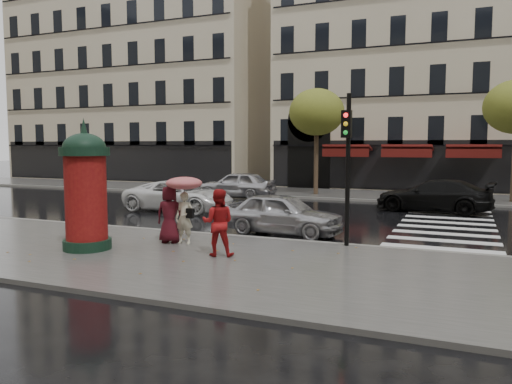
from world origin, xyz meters
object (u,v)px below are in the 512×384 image
at_px(woman_red, 218,222).
at_px(car_silver, 282,214).
at_px(car_white, 179,196).
at_px(morris_column, 86,187).
at_px(car_far_silver, 237,185).
at_px(car_black, 434,196).
at_px(traffic_light, 347,154).
at_px(woman_umbrella, 184,198).
at_px(man_burgundy, 170,214).

height_order(woman_red, car_silver, woman_red).
xyz_separation_m(woman_red, car_white, (-6.44, 8.42, -0.31)).
bearing_deg(car_white, morris_column, -166.23).
bearing_deg(car_white, car_silver, -122.21).
bearing_deg(car_white, car_far_silver, -1.33).
relative_size(car_white, car_black, 1.00).
height_order(traffic_light, car_silver, traffic_light).
bearing_deg(woman_umbrella, car_far_silver, 108.76).
distance_m(car_silver, car_black, 9.63).
distance_m(car_silver, car_far_silver, 12.53).
height_order(woman_umbrella, woman_red, woman_umbrella).
bearing_deg(traffic_light, woman_red, -137.60).
xyz_separation_m(man_burgundy, morris_column, (-1.71, -1.77, 0.94)).
height_order(woman_red, car_black, woman_red).
bearing_deg(woman_umbrella, man_burgundy, -172.95).
bearing_deg(morris_column, car_black, 57.04).
xyz_separation_m(morris_column, traffic_light, (6.91, 3.40, 0.94)).
distance_m(woman_umbrella, car_far_silver, 14.66).
height_order(woman_umbrella, man_burgundy, woman_umbrella).
bearing_deg(man_burgundy, traffic_light, -171.76).
distance_m(woman_red, car_black, 13.78).
height_order(man_burgundy, car_black, man_burgundy).
distance_m(woman_red, morris_column, 4.12).
xyz_separation_m(woman_umbrella, morris_column, (-2.21, -1.83, 0.42)).
distance_m(traffic_light, car_white, 11.21).
relative_size(car_silver, car_black, 0.82).
bearing_deg(car_far_silver, traffic_light, 36.70).
distance_m(morris_column, car_black, 16.25).
relative_size(woman_red, car_black, 0.35).
bearing_deg(traffic_light, car_silver, 147.13).
height_order(woman_umbrella, car_far_silver, woman_umbrella).
distance_m(woman_umbrella, woman_red, 2.13).
distance_m(woman_umbrella, man_burgundy, 0.72).
xyz_separation_m(car_black, car_far_silver, (-11.31, 2.09, 0.03)).
relative_size(traffic_light, car_white, 0.86).
height_order(woman_red, traffic_light, traffic_light).
bearing_deg(woman_red, car_black, -128.45).
xyz_separation_m(woman_umbrella, car_far_silver, (-4.71, 13.86, -0.74)).
height_order(morris_column, car_white, morris_column).
relative_size(woman_umbrella, car_far_silver, 0.46).
height_order(traffic_light, car_black, traffic_light).
relative_size(woman_umbrella, traffic_light, 0.47).
xyz_separation_m(woman_red, man_burgundy, (-2.24, 1.06, -0.03)).
height_order(car_silver, car_black, car_black).
xyz_separation_m(morris_column, car_white, (-2.48, 9.13, -1.22)).
xyz_separation_m(man_burgundy, traffic_light, (5.20, 1.63, 1.88)).
distance_m(traffic_light, car_silver, 3.84).
bearing_deg(car_far_silver, woman_umbrella, 18.03).
height_order(woman_red, car_white, woman_red).
distance_m(morris_column, traffic_light, 7.76).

